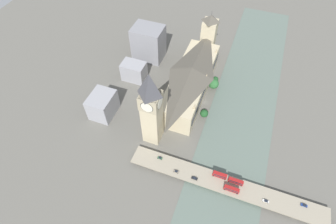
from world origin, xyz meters
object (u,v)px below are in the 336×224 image
(double_decker_bus_lead, at_px, (220,175))
(parliament_hall, at_px, (191,80))
(road_bridge, at_px, (225,184))
(car_northbound_lead, at_px, (176,171))
(double_decker_bus_rear, at_px, (236,181))
(car_northbound_mid, at_px, (304,205))
(car_southbound_mid, at_px, (160,158))
(car_southbound_lead, at_px, (195,178))
(clock_tower, at_px, (151,108))
(car_northbound_tail, at_px, (266,201))
(double_decker_bus_mid, at_px, (232,189))
(victoria_tower, at_px, (209,36))

(double_decker_bus_lead, bearing_deg, parliament_hall, -59.08)
(road_bridge, bearing_deg, double_decker_bus_lead, -37.58)
(car_northbound_lead, bearing_deg, double_decker_bus_rear, -171.18)
(double_decker_bus_lead, distance_m, car_northbound_lead, 32.65)
(car_northbound_lead, xyz_separation_m, car_northbound_mid, (-92.13, -6.68, 0.04))
(double_decker_bus_lead, bearing_deg, car_northbound_lead, 13.33)
(car_southbound_mid, bearing_deg, double_decker_bus_lead, -178.74)
(car_southbound_lead, relative_size, car_southbound_mid, 1.23)
(double_decker_bus_lead, bearing_deg, clock_tower, -16.87)
(car_northbound_tail, bearing_deg, car_northbound_lead, 0.43)
(parliament_hall, distance_m, car_southbound_mid, 80.74)
(clock_tower, xyz_separation_m, double_decker_bus_mid, (-71.38, 26.09, -31.79))
(double_decker_bus_rear, relative_size, car_northbound_mid, 2.50)
(victoria_tower, distance_m, double_decker_bus_rear, 153.64)
(car_northbound_lead, bearing_deg, victoria_tower, -83.94)
(car_southbound_lead, xyz_separation_m, car_southbound_mid, (30.32, -6.87, -0.01))
(clock_tower, bearing_deg, double_decker_bus_mid, 159.93)
(victoria_tower, xyz_separation_m, double_decker_bus_rear, (-59.49, 140.63, -17.04))
(double_decker_bus_lead, height_order, double_decker_bus_rear, double_decker_bus_lead)
(road_bridge, distance_m, double_decker_bus_mid, 7.30)
(road_bridge, distance_m, car_northbound_mid, 55.40)
(road_bridge, bearing_deg, car_southbound_mid, -3.17)
(clock_tower, bearing_deg, double_decker_bus_lead, 163.13)
(double_decker_bus_lead, distance_m, car_southbound_mid, 47.40)
(double_decker_bus_rear, bearing_deg, car_southbound_lead, 13.88)
(double_decker_bus_mid, relative_size, car_northbound_lead, 2.53)
(car_southbound_mid, bearing_deg, car_northbound_mid, -179.89)
(road_bridge, relative_size, car_northbound_mid, 33.11)
(parliament_hall, xyz_separation_m, car_southbound_mid, (0.04, 80.03, -10.67))
(parliament_hall, height_order, double_decker_bus_mid, parliament_hall)
(road_bridge, bearing_deg, double_decker_bus_rear, -155.18)
(victoria_tower, bearing_deg, parliament_hall, 90.05)
(double_decker_bus_mid, relative_size, car_northbound_mid, 2.51)
(parliament_hall, distance_m, car_southbound_lead, 92.64)
(road_bridge, bearing_deg, parliament_hall, -57.70)
(victoria_tower, distance_m, car_northbound_mid, 178.29)
(clock_tower, relative_size, double_decker_bus_lead, 6.88)
(car_northbound_tail, bearing_deg, double_decker_bus_rear, -15.44)
(double_decker_bus_rear, bearing_deg, car_northbound_lead, 8.82)
(double_decker_bus_rear, height_order, car_southbound_mid, double_decker_bus_rear)
(double_decker_bus_lead, xyz_separation_m, double_decker_bus_mid, (-10.43, 7.60, -0.13))
(double_decker_bus_lead, bearing_deg, car_northbound_mid, 179.21)
(car_northbound_mid, height_order, car_southbound_lead, car_northbound_mid)
(double_decker_bus_mid, distance_m, car_northbound_mid, 50.49)
(car_northbound_lead, relative_size, car_northbound_tail, 0.96)
(road_bridge, relative_size, car_southbound_mid, 37.89)
(car_northbound_mid, xyz_separation_m, car_southbound_lead, (77.45, 7.08, -0.03))
(parliament_hall, distance_m, car_northbound_mid, 134.50)
(victoria_tower, distance_m, double_decker_bus_lead, 148.68)
(car_northbound_mid, bearing_deg, road_bridge, 3.23)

